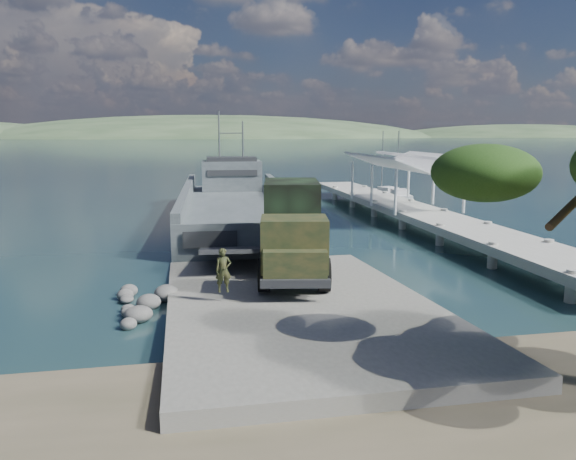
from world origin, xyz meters
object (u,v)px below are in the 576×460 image
(sailboat_far, at_px, (397,197))
(landing_craft, at_px, (236,212))
(pier, at_px, (409,202))
(sailboat_near, at_px, (382,194))
(soldier, at_px, (224,280))
(military_truck, at_px, (292,229))

(sailboat_far, bearing_deg, landing_craft, -141.48)
(pier, bearing_deg, sailboat_far, 71.47)
(pier, bearing_deg, landing_craft, 167.94)
(sailboat_near, bearing_deg, soldier, -138.67)
(sailboat_far, bearing_deg, sailboat_near, 114.30)
(sailboat_far, bearing_deg, military_truck, -112.77)
(military_truck, distance_m, sailboat_far, 33.56)
(soldier, bearing_deg, sailboat_far, 54.71)
(landing_craft, xyz_separation_m, military_truck, (0.75, -18.34, 1.78))
(pier, xyz_separation_m, soldier, (-15.85, -19.50, -0.25))
(military_truck, xyz_separation_m, sailboat_far, (16.84, 28.94, -2.17))
(sailboat_far, bearing_deg, pier, -101.12)
(landing_craft, bearing_deg, military_truck, -84.35)
(landing_craft, distance_m, soldier, 22.47)
(pier, xyz_separation_m, landing_craft, (-13.09, 2.80, -0.82))
(landing_craft, height_order, soldier, landing_craft)
(military_truck, bearing_deg, pier, 61.54)
(pier, bearing_deg, soldier, -129.10)
(pier, distance_m, soldier, 25.13)
(sailboat_near, bearing_deg, landing_craft, -162.01)
(pier, xyz_separation_m, sailboat_far, (4.49, 13.40, -1.21))
(military_truck, xyz_separation_m, sailboat_near, (16.12, 31.31, -2.18))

